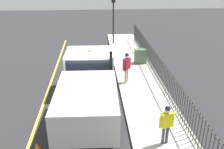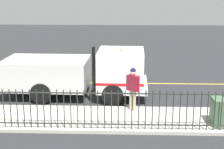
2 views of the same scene
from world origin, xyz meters
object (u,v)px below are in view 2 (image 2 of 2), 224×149
Objects in this scene: worker_standing at (133,85)px; traffic_cone at (21,79)px; utility_cabinet at (218,112)px; work_truck at (85,71)px.

traffic_cone is (-3.90, -5.81, -0.88)m from worker_standing.
utility_cabinet is 10.38m from traffic_cone.
traffic_cone is (-5.28, -8.94, -0.27)m from utility_cabinet.
utility_cabinet is (1.37, 3.12, -0.61)m from worker_standing.
utility_cabinet is at bearing 59.43° from traffic_cone.
work_truck reaches higher than traffic_cone.
worker_standing is (2.11, 2.20, -0.03)m from work_truck.
work_truck is 4.13m from traffic_cone.
traffic_cone is at bearing 3.96° from worker_standing.
work_truck is 6.78× the size of utility_cabinet.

